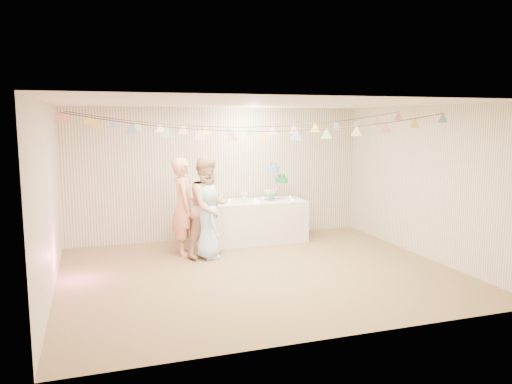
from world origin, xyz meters
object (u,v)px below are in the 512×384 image
object	(u,v)px
cake_stand	(275,185)
person_adult_b	(209,207)
person_adult_a	(184,207)
table	(250,221)
person_child	(208,222)

from	to	relation	value
cake_stand	person_adult_b	size ratio (longest dim) A/B	0.39
person_adult_a	person_adult_b	world-z (taller)	person_adult_b
table	cake_stand	bearing A→B (deg)	5.19
person_adult_a	person_adult_b	bearing A→B (deg)	-120.88
person_child	table	bearing A→B (deg)	-54.44
table	person_adult_b	bearing A→B (deg)	-141.19
person_adult_b	person_child	size ratio (longest dim) A/B	1.37
person_adult_a	person_child	xyz separation A→B (m)	(0.35, -0.38, -0.22)
person_adult_a	cake_stand	bearing A→B (deg)	-69.29
person_adult_b	person_adult_a	bearing A→B (deg)	112.64
table	cake_stand	size ratio (longest dim) A/B	3.12
person_adult_a	person_adult_b	size ratio (longest dim) A/B	0.98
person_child	cake_stand	bearing A→B (deg)	-64.60
person_adult_a	person_child	distance (m)	0.56
person_adult_a	person_child	world-z (taller)	person_adult_a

